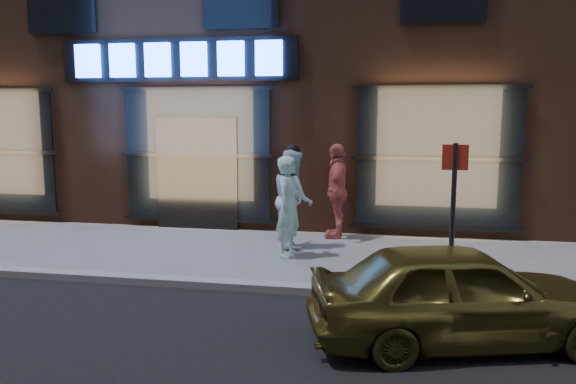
# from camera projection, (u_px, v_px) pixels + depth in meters

# --- Properties ---
(ground) EXTENTS (90.00, 90.00, 0.00)m
(ground) POSITION_uv_depth(u_px,v_px,m) (111.00, 282.00, 8.42)
(ground) COLOR slate
(ground) RESTS_ON ground
(curb) EXTENTS (60.00, 0.25, 0.12)m
(curb) POSITION_uv_depth(u_px,v_px,m) (110.00, 278.00, 8.41)
(curb) COLOR gray
(curb) RESTS_ON ground
(storefront_building) EXTENTS (30.20, 8.28, 10.30)m
(storefront_building) POSITION_uv_depth(u_px,v_px,m) (244.00, 15.00, 15.44)
(storefront_building) COLOR #54301E
(storefront_building) RESTS_ON ground
(man_bowtie) EXTENTS (0.59, 0.74, 1.77)m
(man_bowtie) POSITION_uv_depth(u_px,v_px,m) (289.00, 207.00, 9.78)
(man_bowtie) COLOR #B6F0D7
(man_bowtie) RESTS_ON ground
(man_cap) EXTENTS (0.98, 1.09, 1.84)m
(man_cap) POSITION_uv_depth(u_px,v_px,m) (293.00, 198.00, 10.50)
(man_cap) COLOR white
(man_cap) RESTS_ON ground
(passerby) EXTENTS (0.49, 1.13, 1.90)m
(passerby) POSITION_uv_depth(u_px,v_px,m) (337.00, 191.00, 11.25)
(passerby) COLOR #D25F56
(passerby) RESTS_ON ground
(gold_sedan) EXTENTS (3.57, 2.18, 1.13)m
(gold_sedan) POSITION_uv_depth(u_px,v_px,m) (461.00, 294.00, 6.13)
(gold_sedan) COLOR brown
(gold_sedan) RESTS_ON ground
(sign_post) EXTENTS (0.34, 0.07, 2.13)m
(sign_post) POSITION_uv_depth(u_px,v_px,m) (453.00, 206.00, 7.52)
(sign_post) COLOR #262628
(sign_post) RESTS_ON ground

